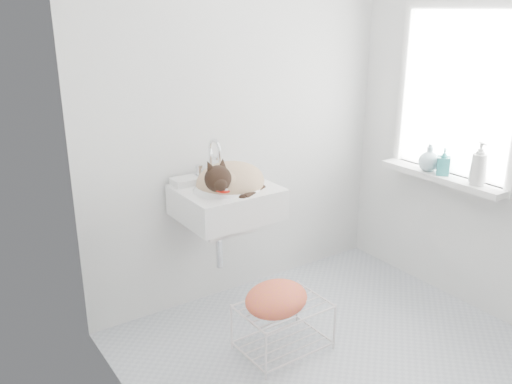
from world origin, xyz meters
TOP-DOWN VIEW (x-y plane):
  - floor at (0.00, 0.00)m, footprint 2.20×2.00m
  - back_wall at (0.00, 1.00)m, footprint 2.20×0.02m
  - right_wall at (1.10, 0.00)m, footprint 0.02×2.00m
  - left_wall at (-1.10, 0.00)m, footprint 0.02×2.00m
  - window_glass at (1.09, 0.20)m, footprint 0.01×0.80m
  - window_frame at (1.07, 0.20)m, footprint 0.04×0.90m
  - windowsill at (1.01, 0.20)m, footprint 0.16×0.88m
  - sink at (-0.28, 0.74)m, footprint 0.56×0.49m
  - faucet at (-0.28, 0.92)m, footprint 0.21×0.14m
  - cat at (-0.26, 0.72)m, footprint 0.50×0.44m
  - wire_rack at (-0.22, 0.24)m, footprint 0.48×0.34m
  - towel at (-0.30, 0.20)m, footprint 0.42×0.33m
  - bottle_a at (1.00, -0.06)m, footprint 0.12×0.12m
  - bottle_b at (1.00, 0.19)m, footprint 0.11×0.11m
  - bottle_c at (1.00, 0.30)m, footprint 0.19×0.19m

SIDE VIEW (x-z plane):
  - floor at x=0.00m, z-range -0.01..0.01m
  - wire_rack at x=-0.22m, z-range 0.01..0.29m
  - towel at x=-0.30m, z-range 0.24..0.39m
  - windowsill at x=1.01m, z-range 0.81..0.85m
  - sink at x=-0.28m, z-range 0.74..0.96m
  - bottle_a at x=1.00m, z-range 0.74..0.96m
  - bottle_b at x=1.00m, z-range 0.76..0.94m
  - bottle_c at x=1.00m, z-range 0.76..0.94m
  - cat at x=-0.26m, z-range 0.75..1.03m
  - faucet at x=-0.28m, z-range 0.89..1.09m
  - back_wall at x=0.00m, z-range 0.00..2.50m
  - right_wall at x=1.10m, z-range 0.00..2.50m
  - left_wall at x=-1.10m, z-range 0.00..2.50m
  - window_glass at x=1.09m, z-range 0.85..1.85m
  - window_frame at x=1.07m, z-range 0.80..1.90m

